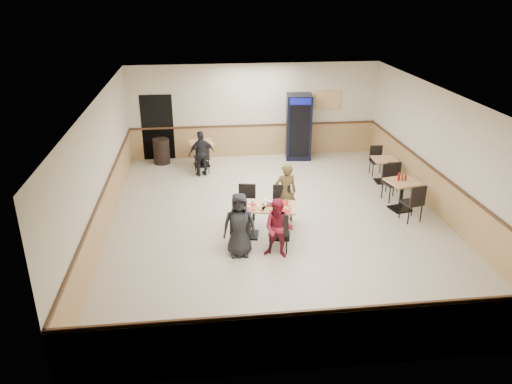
{
  "coord_description": "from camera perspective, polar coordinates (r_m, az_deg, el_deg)",
  "views": [
    {
      "loc": [
        -1.79,
        -10.66,
        5.33
      ],
      "look_at": [
        -0.59,
        -0.5,
        1.0
      ],
      "focal_mm": 35.0,
      "sensor_mm": 36.0,
      "label": 1
    }
  ],
  "objects": [
    {
      "name": "side_table_far_chair_south",
      "position": [
        14.21,
        15.18,
        1.96
      ],
      "size": [
        0.43,
        0.43,
        0.89
      ],
      "primitive_type": null,
      "rotation": [
        0.0,
        0.0,
        3.1
      ],
      "color": "black",
      "rests_on": "ground"
    },
    {
      "name": "trash_bin",
      "position": [
        16.04,
        -10.75,
        4.6
      ],
      "size": [
        0.51,
        0.51,
        0.8
      ],
      "primitive_type": "cylinder",
      "color": "black",
      "rests_on": "ground"
    },
    {
      "name": "tabletop_clutter",
      "position": [
        10.97,
        0.97,
        -1.58
      ],
      "size": [
        1.26,
        0.7,
        0.12
      ],
      "rotation": [
        0.0,
        0.0,
        -0.2
      ],
      "color": "red",
      "rests_on": "main_table"
    },
    {
      "name": "diner_man_opposite",
      "position": [
        11.82,
        3.42,
        -0.06
      ],
      "size": [
        0.55,
        0.38,
        1.45
      ],
      "primitive_type": "imported",
      "rotation": [
        0.0,
        0.0,
        3.2
      ],
      "color": "brown",
      "rests_on": "ground"
    },
    {
      "name": "side_table_far_chair_north",
      "position": [
        15.18,
        13.68,
        3.47
      ],
      "size": [
        0.43,
        0.43,
        0.89
      ],
      "primitive_type": null,
      "rotation": [
        0.0,
        0.0,
        -0.04
      ],
      "color": "black",
      "rests_on": "ground"
    },
    {
      "name": "pepsi_cooler",
      "position": [
        16.16,
        4.89,
        7.44
      ],
      "size": [
        0.87,
        0.88,
        2.08
      ],
      "rotation": [
        0.0,
        0.0,
        -0.12
      ],
      "color": "black",
      "rests_on": "ground"
    },
    {
      "name": "back_table",
      "position": [
        15.63,
        -6.27,
        4.82
      ],
      "size": [
        0.81,
        0.81,
        0.77
      ],
      "rotation": [
        0.0,
        0.0,
        0.14
      ],
      "color": "black",
      "rests_on": "ground"
    },
    {
      "name": "side_table_near_chair_north",
      "position": [
        13.51,
        15.35,
        1.06
      ],
      "size": [
        0.54,
        0.54,
        0.98
      ],
      "primitive_type": null,
      "rotation": [
        0.0,
        0.0,
        0.22
      ],
      "color": "black",
      "rests_on": "ground"
    },
    {
      "name": "main_table",
      "position": [
        11.14,
        0.93,
        -2.76
      ],
      "size": [
        1.53,
        0.98,
        0.76
      ],
      "rotation": [
        0.0,
        0.0,
        -0.2
      ],
      "color": "black",
      "rests_on": "ground"
    },
    {
      "name": "ground",
      "position": [
        12.06,
        2.53,
        -3.35
      ],
      "size": [
        10.0,
        10.0,
        0.0
      ],
      "primitive_type": "plane",
      "color": "beige",
      "rests_on": "ground"
    },
    {
      "name": "side_table_far",
      "position": [
        14.68,
        14.41,
        2.82
      ],
      "size": [
        0.68,
        0.68,
        0.7
      ],
      "rotation": [
        0.0,
        0.0,
        -0.04
      ],
      "color": "black",
      "rests_on": "ground"
    },
    {
      "name": "side_table_near_chair_south",
      "position": [
        12.46,
        17.37,
        -1.06
      ],
      "size": [
        0.54,
        0.54,
        0.98
      ],
      "primitive_type": null,
      "rotation": [
        0.0,
        0.0,
        3.37
      ],
      "color": "black",
      "rests_on": "ground"
    },
    {
      "name": "condiment_caddy",
      "position": [
        12.88,
        16.29,
        1.65
      ],
      "size": [
        0.23,
        0.06,
        0.2
      ],
      "color": "#9E0B0E",
      "rests_on": "side_table_near"
    },
    {
      "name": "diner_woman_right",
      "position": [
        10.29,
        2.59,
        -4.2
      ],
      "size": [
        0.77,
        0.69,
        1.29
      ],
      "primitive_type": "imported",
      "rotation": [
        0.0,
        0.0,
        -0.38
      ],
      "color": "maroon",
      "rests_on": "ground"
    },
    {
      "name": "room_shell",
      "position": [
        14.49,
        7.94,
        3.54
      ],
      "size": [
        10.0,
        10.0,
        10.0
      ],
      "color": "silver",
      "rests_on": "ground"
    },
    {
      "name": "back_table_chair_lone",
      "position": [
        15.05,
        -6.22,
        4.01
      ],
      "size": [
        0.51,
        0.51,
        0.98
      ],
      "primitive_type": null,
      "rotation": [
        0.0,
        0.0,
        3.28
      ],
      "color": "black",
      "rests_on": "ground"
    },
    {
      "name": "diner_woman_left",
      "position": [
        10.32,
        -1.92,
        -3.77
      ],
      "size": [
        0.7,
        0.47,
        1.4
      ],
      "primitive_type": "imported",
      "rotation": [
        0.0,
        0.0,
        -0.04
      ],
      "color": "black",
      "rests_on": "ground"
    },
    {
      "name": "main_chairs",
      "position": [
        11.15,
        0.66,
        -2.86
      ],
      "size": [
        1.56,
        1.88,
        0.96
      ],
      "rotation": [
        0.0,
        0.0,
        -0.2
      ],
      "color": "black",
      "rests_on": "ground"
    },
    {
      "name": "side_table_near",
      "position": [
        12.97,
        16.33,
        0.14
      ],
      "size": [
        0.86,
        0.86,
        0.77
      ],
      "rotation": [
        0.0,
        0.0,
        0.22
      ],
      "color": "black",
      "rests_on": "ground"
    },
    {
      "name": "lone_diner",
      "position": [
        14.74,
        -6.24,
        4.38
      ],
      "size": [
        0.86,
        0.56,
        1.36
      ],
      "primitive_type": "imported",
      "rotation": [
        0.0,
        0.0,
        3.46
      ],
      "color": "black",
      "rests_on": "ground"
    }
  ]
}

